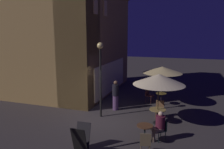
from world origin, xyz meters
name	(u,v)px	position (x,y,z in m)	size (l,w,h in m)	color
ground_plane	(103,120)	(0.00, 0.00, 0.00)	(60.00, 60.00, 0.00)	#362F2F
cafe_building	(72,37)	(3.62, 3.56, 4.04)	(8.57, 7.81, 8.10)	#A27A44
street_lamp_near_corner	(100,65)	(0.43, 0.28, 2.71)	(0.32, 0.32, 3.86)	black
menu_sandwich_board	(81,138)	(-2.90, -0.25, 0.50)	(0.70, 0.59, 0.98)	black
cafe_table_0	(157,113)	(0.48, -2.63, 0.54)	(0.78, 0.78, 0.72)	black
cafe_table_1	(161,97)	(3.32, -2.50, 0.50)	(0.61, 0.61, 0.75)	black
cafe_table_2	(145,131)	(-1.65, -2.39, 0.52)	(0.63, 0.63, 0.76)	black
patio_umbrella_0	(159,79)	(0.48, -2.63, 2.19)	(2.42, 2.42, 2.45)	black
patio_umbrella_1	(162,70)	(3.32, -2.50, 2.17)	(2.31, 2.31, 2.37)	black
cafe_chair_0	(160,108)	(1.27, -2.64, 0.54)	(0.42, 0.42, 0.90)	brown
cafe_chair_1	(148,94)	(3.59, -1.69, 0.55)	(0.54, 0.54, 0.91)	brown
cafe_chair_2	(145,142)	(-2.51, -2.57, 0.53)	(0.45, 0.45, 0.88)	brown
cafe_chair_3	(162,128)	(-1.14, -3.00, 0.52)	(0.56, 0.56, 0.85)	black
patron_seated_0	(159,124)	(-1.22, -2.90, 0.71)	(0.54, 0.56, 1.24)	#836A53
patron_standing_1	(116,95)	(1.65, -0.13, 0.85)	(0.38, 0.38, 1.70)	#5A3A63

